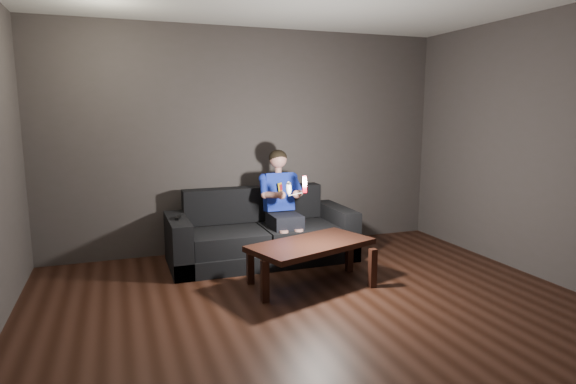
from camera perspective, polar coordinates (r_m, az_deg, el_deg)
name	(u,v)px	position (r m, az deg, el deg)	size (l,w,h in m)	color
floor	(336,328)	(4.00, 5.72, -15.79)	(5.00, 5.00, 0.00)	black
back_wall	(251,141)	(5.98, -4.47, 6.08)	(5.00, 0.04, 2.70)	#3D3836
sofa	(261,237)	(5.60, -3.22, -5.40)	(2.10, 0.91, 0.81)	black
child	(282,197)	(5.53, -0.76, -0.65)	(0.50, 0.61, 1.22)	black
wii_remote_red	(305,184)	(5.09, 1.97, 0.91)	(0.06, 0.08, 0.18)	red
nunchuk_white	(289,188)	(5.04, 0.08, 0.45)	(0.07, 0.10, 0.15)	white
wii_remote_black	(178,218)	(5.27, -12.93, -2.99)	(0.07, 0.15, 0.03)	black
coffee_table	(311,248)	(4.76, 2.75, -6.65)	(1.34, 0.96, 0.44)	black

